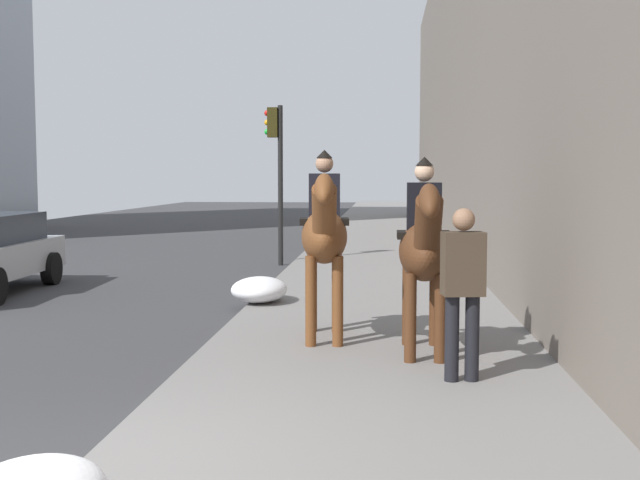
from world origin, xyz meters
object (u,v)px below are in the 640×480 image
Objects in this scene: mounted_horse_far at (424,247)px; mounted_horse_near at (324,234)px; pedestrian_greeting at (463,282)px; traffic_light_near_curb at (277,159)px.

mounted_horse_near is at bearing -122.32° from mounted_horse_far.
pedestrian_greeting is 0.45× the size of traffic_light_near_curb.
mounted_horse_near is at bearing 31.17° from pedestrian_greeting.
pedestrian_greeting is at bearing 15.77° from mounted_horse_far.
mounted_horse_far is 0.59× the size of traffic_light_near_curb.
mounted_horse_far is 1.19m from pedestrian_greeting.
mounted_horse_far is at bearing 53.67° from mounted_horse_near.
mounted_horse_far is 10.39m from traffic_light_near_curb.
mounted_horse_far reaches higher than pedestrian_greeting.
pedestrian_greeting is (-1.12, -0.32, -0.24)m from mounted_horse_far.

